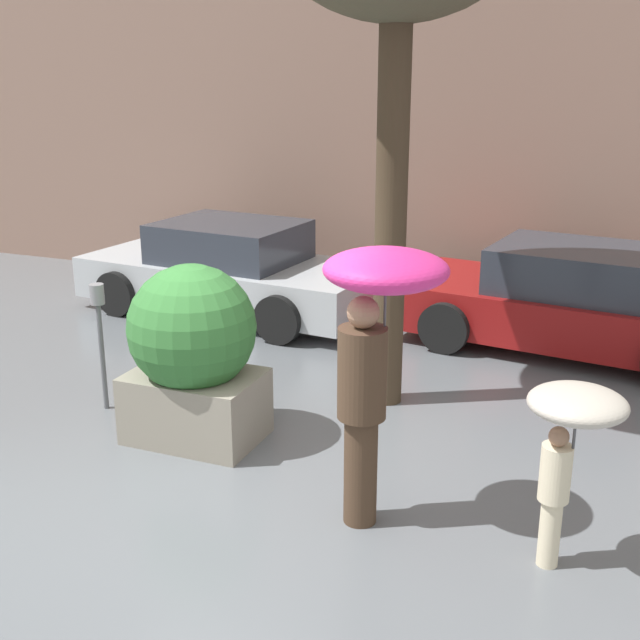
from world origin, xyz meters
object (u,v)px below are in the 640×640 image
Objects in this scene: person_adult at (376,326)px; parked_car_far at (231,271)px; person_child at (571,428)px; parked_car_near at (572,302)px; parking_meter at (99,320)px; planter_box at (193,351)px.

parked_car_far is (-3.60, 4.48, -0.97)m from person_adult.
person_child is (1.39, -0.10, -0.50)m from person_adult.
parked_car_near is at bearing -82.71° from parked_car_far.
parking_meter is at bearing 125.18° from person_adult.
planter_box reaches higher than person_child.
parked_car_near is (0.99, 4.64, -0.97)m from person_adult.
parking_meter is (0.43, -3.51, 0.35)m from parked_car_far.
person_adult reaches higher than person_child.
person_adult is 1.61× the size of parking_meter.
parked_car_near is at bearing 94.07° from person_child.
parking_meter is at bearing 165.96° from person_child.
planter_box reaches higher than parked_car_far.
planter_box is at bearing 121.85° from person_adult.
person_child is at bearing -13.97° from planter_box.
person_child is 4.67m from parking_meter.
parked_car_near is 3.32× the size of parking_meter.
parking_meter is at bearing 168.55° from planter_box.
person_child is 4.78m from parked_car_near.
planter_box is at bearing 165.30° from person_child.
planter_box is 1.23m from parking_meter.
parked_car_near is (2.95, 3.90, -0.27)m from planter_box.
parked_car_near is 5.55m from parking_meter.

